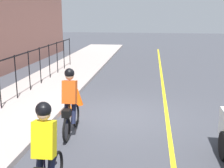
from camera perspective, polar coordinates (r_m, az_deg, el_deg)
name	(u,v)px	position (r m, az deg, el deg)	size (l,w,h in m)	color
ground_plane	(117,116)	(9.52, 0.88, -6.15)	(80.00, 80.00, 0.00)	#3C3E45
lane_line_centre	(167,118)	(9.47, 10.59, -6.47)	(36.00, 0.12, 0.01)	yellow
sidewalk	(16,109)	(10.43, -18.06, -4.61)	(40.00, 3.20, 0.15)	#A39791
iron_fence	(15,69)	(11.20, -18.16, 2.84)	(14.36, 0.04, 1.60)	black
cyclist_lead	(70,103)	(7.87, -8.08, -3.56)	(1.71, 0.37, 1.83)	black
cyclist_follow	(45,155)	(5.18, -12.73, -13.22)	(1.71, 0.37, 1.83)	black
traffic_cone_near	(69,107)	(9.63, -8.38, -4.45)	(0.36, 0.36, 0.51)	orange
traffic_cone_far	(78,97)	(10.61, -6.59, -2.42)	(0.36, 0.36, 0.60)	#FA4C0A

